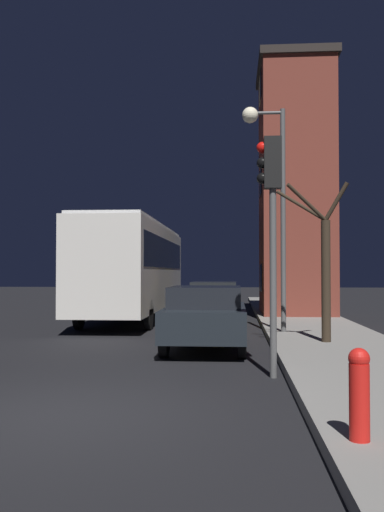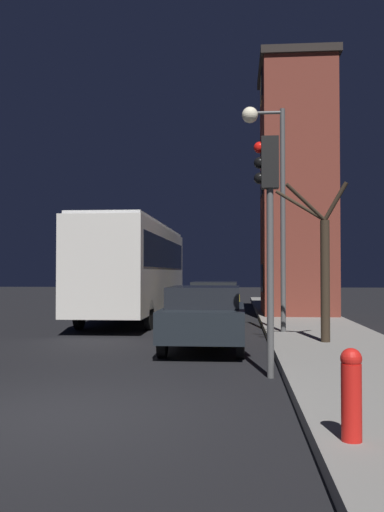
{
  "view_description": "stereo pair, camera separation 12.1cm",
  "coord_description": "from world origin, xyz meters",
  "views": [
    {
      "loc": [
        2.27,
        -7.23,
        1.83
      ],
      "look_at": [
        1.0,
        9.59,
        2.29
      ],
      "focal_mm": 40.0,
      "sensor_mm": 36.0,
      "label": 1
    },
    {
      "loc": [
        2.39,
        -7.22,
        1.83
      ],
      "look_at": [
        1.0,
        9.59,
        2.29
      ],
      "focal_mm": 40.0,
      "sensor_mm": 36.0,
      "label": 2
    }
  ],
  "objects": [
    {
      "name": "ground_plane",
      "position": [
        0.0,
        0.0,
        0.0
      ],
      "size": [
        120.0,
        120.0,
        0.0
      ],
      "primitive_type": "plane",
      "color": "black"
    },
    {
      "name": "brick_building",
      "position": [
        4.69,
        15.83,
        5.21
      ],
      "size": [
        2.97,
        4.36,
        10.02
      ],
      "color": "brown",
      "rests_on": "sidewalk"
    },
    {
      "name": "streetlamp",
      "position": [
        3.21,
        8.62,
        4.58
      ],
      "size": [
        1.19,
        0.45,
        6.25
      ],
      "color": "#4C4C4C",
      "rests_on": "sidewalk"
    },
    {
      "name": "traffic_light",
      "position": [
        2.89,
        2.71,
        3.0
      ],
      "size": [
        0.43,
        0.24,
        4.17
      ],
      "color": "#4C4C4C",
      "rests_on": "ground"
    },
    {
      "name": "bare_tree",
      "position": [
        4.37,
        6.42,
        1.94
      ],
      "size": [
        1.67,
        0.9,
        3.75
      ],
      "color": "#2D2319",
      "rests_on": "sidewalk"
    },
    {
      "name": "bus",
      "position": [
        -1.55,
        14.31,
        2.14
      ],
      "size": [
        2.43,
        11.74,
        3.59
      ],
      "color": "beige",
      "rests_on": "ground"
    },
    {
      "name": "car_near_lane",
      "position": [
        1.58,
        6.13,
        0.79
      ],
      "size": [
        1.83,
        4.16,
        1.49
      ],
      "color": "black",
      "rests_on": "ground"
    },
    {
      "name": "car_mid_lane",
      "position": [
        1.53,
        13.04,
        0.78
      ],
      "size": [
        1.75,
        4.53,
        1.48
      ],
      "color": "olive",
      "rests_on": "ground"
    },
    {
      "name": "fire_hydrant",
      "position": [
        3.48,
        -1.52,
        0.65
      ],
      "size": [
        0.21,
        0.21,
        0.91
      ],
      "color": "red",
      "rests_on": "sidewalk"
    }
  ]
}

